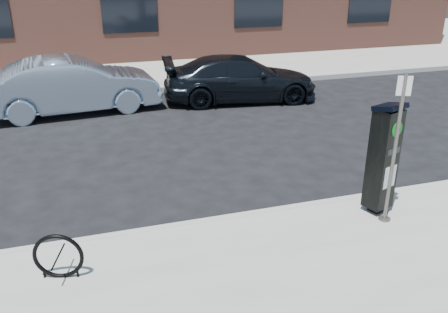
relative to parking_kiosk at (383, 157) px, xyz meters
name	(u,v)px	position (x,y,z in m)	size (l,w,h in m)	color
ground	(233,223)	(-2.17, 0.53, -1.05)	(120.00, 120.00, 0.00)	black
sidewalk_far	(127,55)	(-2.17, 14.53, -0.98)	(60.00, 12.00, 0.15)	gray
curb_near	(234,220)	(-2.17, 0.51, -0.98)	(60.00, 0.12, 0.16)	#9E9B93
curb_far	(150,90)	(-2.17, 8.55, -0.98)	(60.00, 0.12, 0.16)	#9E9B93
parking_kiosk	(383,157)	(0.00, 0.00, 0.00)	(0.49, 0.46, 1.76)	black
sign_pole	(394,151)	(-0.04, -0.28, 0.21)	(0.19, 0.18, 2.24)	#625C57
bike_rack	(58,257)	(-4.69, -0.29, -0.60)	(0.61, 0.21, 0.62)	black
car_silver	(73,85)	(-4.37, 7.22, -0.33)	(1.54, 4.40, 1.45)	#99ADC3
car_dark	(240,78)	(0.18, 7.01, -0.42)	(1.76, 4.34, 1.26)	black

